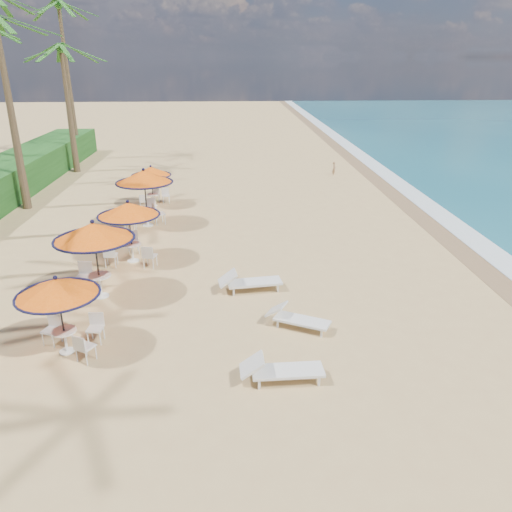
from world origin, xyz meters
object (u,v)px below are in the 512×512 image
(station_0, at_px, (60,297))
(lounger_far, at_px, (248,281))
(station_2, at_px, (129,217))
(lounger_near, at_px, (279,369))
(station_1, at_px, (91,239))
(station_4, at_px, (152,176))
(station_3, at_px, (145,184))
(lounger_mid, at_px, (296,318))

(station_0, relative_size, lounger_far, 1.02)
(station_2, distance_m, lounger_near, 9.30)
(station_1, bearing_deg, station_4, 88.42)
(station_0, distance_m, station_1, 3.26)
(station_0, height_order, station_4, station_0)
(station_1, distance_m, station_2, 3.05)
(station_3, distance_m, station_4, 3.36)
(station_0, relative_size, station_3, 0.82)
(station_0, height_order, lounger_far, station_0)
(station_0, height_order, station_1, station_1)
(station_2, relative_size, lounger_near, 1.19)
(station_2, xyz_separation_m, station_3, (-0.09, 4.35, 0.20))
(station_0, bearing_deg, station_4, 88.77)
(station_1, xyz_separation_m, station_4, (0.29, 10.67, -0.43))
(lounger_far, bearing_deg, station_4, 105.47)
(station_2, distance_m, lounger_mid, 7.80)
(station_3, distance_m, lounger_mid, 11.28)
(station_2, xyz_separation_m, lounger_far, (4.28, -2.81, -1.41))
(lounger_mid, height_order, lounger_far, lounger_far)
(station_0, bearing_deg, station_2, 84.71)
(station_3, relative_size, lounger_near, 1.32)
(station_3, xyz_separation_m, lounger_near, (4.93, -12.17, -1.62))
(station_0, xyz_separation_m, station_4, (0.30, 13.90, -0.05))
(station_2, bearing_deg, lounger_mid, -43.56)
(station_1, distance_m, station_4, 10.68)
(station_2, bearing_deg, station_3, 91.17)
(station_2, bearing_deg, station_0, -95.29)
(station_2, bearing_deg, station_4, 92.07)
(station_1, xyz_separation_m, station_3, (0.48, 7.34, -0.04))
(station_3, bearing_deg, station_4, 93.25)
(station_0, relative_size, station_2, 0.91)
(lounger_near, bearing_deg, station_0, 161.38)
(station_2, bearing_deg, lounger_far, -33.26)
(lounger_mid, xyz_separation_m, lounger_far, (-1.27, 2.47, 0.04))
(station_2, bearing_deg, station_1, -100.85)
(station_1, distance_m, station_3, 7.36)
(station_2, xyz_separation_m, station_4, (-0.28, 7.68, -0.20))
(station_1, bearing_deg, lounger_far, 2.13)
(station_2, xyz_separation_m, lounger_mid, (5.55, -5.28, -1.45))
(station_3, xyz_separation_m, lounger_far, (4.37, -7.16, -1.61))
(station_4, bearing_deg, lounger_mid, -65.79)
(station_2, height_order, station_3, station_3)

